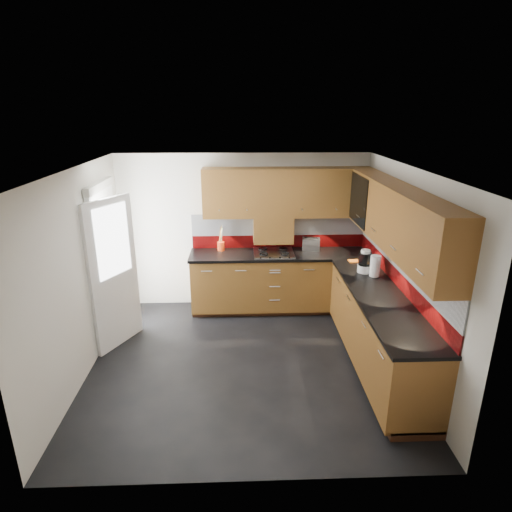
{
  "coord_description": "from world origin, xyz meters",
  "views": [
    {
      "loc": [
        -0.05,
        -4.62,
        3.03
      ],
      "look_at": [
        0.15,
        0.65,
        1.19
      ],
      "focal_mm": 30.0,
      "sensor_mm": 36.0,
      "label": 1
    }
  ],
  "objects_px": {
    "gas_hob": "(274,253)",
    "food_processor": "(365,262)",
    "utensil_pot": "(221,245)",
    "toaster": "(311,244)"
  },
  "relations": [
    {
      "from": "gas_hob",
      "to": "food_processor",
      "type": "height_order",
      "value": "food_processor"
    },
    {
      "from": "gas_hob",
      "to": "toaster",
      "type": "xyz_separation_m",
      "value": [
        0.59,
        0.18,
        0.08
      ]
    },
    {
      "from": "utensil_pot",
      "to": "food_processor",
      "type": "xyz_separation_m",
      "value": [
        1.96,
        -0.99,
        0.05
      ]
    },
    {
      "from": "gas_hob",
      "to": "food_processor",
      "type": "distance_m",
      "value": 1.41
    },
    {
      "from": "gas_hob",
      "to": "toaster",
      "type": "height_order",
      "value": "toaster"
    },
    {
      "from": "toaster",
      "to": "food_processor",
      "type": "height_order",
      "value": "food_processor"
    },
    {
      "from": "gas_hob",
      "to": "utensil_pot",
      "type": "bearing_deg",
      "value": 166.77
    },
    {
      "from": "gas_hob",
      "to": "utensil_pot",
      "type": "relative_size",
      "value": 1.54
    },
    {
      "from": "food_processor",
      "to": "gas_hob",
      "type": "bearing_deg",
      "value": 145.12
    },
    {
      "from": "utensil_pot",
      "to": "food_processor",
      "type": "bearing_deg",
      "value": -26.92
    }
  ]
}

